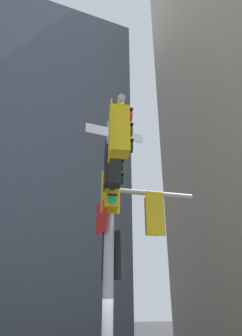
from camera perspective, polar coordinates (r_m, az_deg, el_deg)
building_mid_block at (r=30.72m, az=-17.28°, el=-0.06°), size 15.41×15.41×30.32m
signal_pole_assembly at (r=6.96m, az=-0.57°, el=-9.20°), size 3.18×3.12×7.22m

